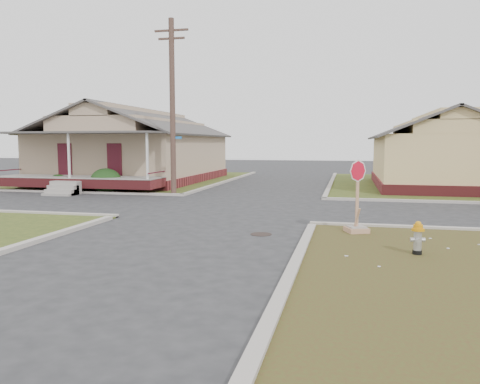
# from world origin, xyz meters

# --- Properties ---
(ground) EXTENTS (120.00, 120.00, 0.00)m
(ground) POSITION_xyz_m (0.00, 0.00, 0.00)
(ground) COLOR #28292B
(ground) RESTS_ON ground
(verge_far_left) EXTENTS (19.00, 19.00, 0.05)m
(verge_far_left) POSITION_xyz_m (-13.00, 18.00, 0.03)
(verge_far_left) COLOR #334418
(verge_far_left) RESTS_ON ground
(curbs) EXTENTS (80.00, 40.00, 0.12)m
(curbs) POSITION_xyz_m (0.00, 5.00, 0.00)
(curbs) COLOR #A9A198
(curbs) RESTS_ON ground
(manhole) EXTENTS (0.64, 0.64, 0.01)m
(manhole) POSITION_xyz_m (2.20, -0.50, 0.01)
(manhole) COLOR black
(manhole) RESTS_ON ground
(corner_house) EXTENTS (10.10, 15.50, 5.30)m
(corner_house) POSITION_xyz_m (-10.00, 16.68, 2.28)
(corner_house) COLOR maroon
(corner_house) RESTS_ON ground
(side_house_yellow) EXTENTS (7.60, 11.60, 4.70)m
(side_house_yellow) POSITION_xyz_m (10.00, 16.50, 2.19)
(side_house_yellow) COLOR maroon
(side_house_yellow) RESTS_ON ground
(utility_pole) EXTENTS (1.80, 0.28, 9.00)m
(utility_pole) POSITION_xyz_m (-4.20, 8.90, 4.66)
(utility_pole) COLOR #3D2923
(utility_pole) RESTS_ON ground
(fire_hydrant) EXTENTS (0.30, 0.30, 0.81)m
(fire_hydrant) POSITION_xyz_m (6.37, -2.31, 0.49)
(fire_hydrant) COLOR black
(fire_hydrant) RESTS_ON ground
(stop_sign) EXTENTS (0.62, 0.60, 2.18)m
(stop_sign) POSITION_xyz_m (4.98, 0.24, 0.52)
(stop_sign) COLOR tan
(stop_sign) RESTS_ON ground
(hedge_left) EXTENTS (1.25, 1.02, 0.95)m
(hedge_left) POSITION_xyz_m (-11.42, 9.49, 0.53)
(hedge_left) COLOR #1B3B15
(hedge_left) RESTS_ON verge_far_left
(hedge_right) EXTENTS (1.59, 1.31, 1.22)m
(hedge_right) POSITION_xyz_m (-8.34, 9.33, 0.66)
(hedge_right) COLOR #1B3B15
(hedge_right) RESTS_ON verge_far_left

